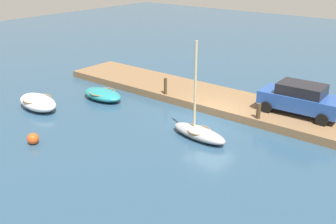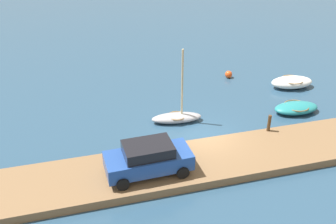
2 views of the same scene
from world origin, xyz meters
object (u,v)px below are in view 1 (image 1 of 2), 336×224
rowboat_white (38,102)px  parked_car (301,98)px  mooring_post_mid_west (165,86)px  rowboat_grey (199,132)px  mooring_post_west (258,111)px  rowboat_teal (103,94)px  marker_buoy (33,139)px

rowboat_white → parked_car: (-12.79, -7.85, 0.90)m
rowboat_white → mooring_post_mid_west: size_ratio=3.20×
rowboat_grey → mooring_post_west: (-1.61, -3.20, 0.51)m
mooring_post_west → parked_car: size_ratio=0.19×
mooring_post_mid_west → parked_car: parked_car is taller
mooring_post_west → mooring_post_mid_west: mooring_post_mid_west is taller
rowboat_teal → mooring_post_mid_west: size_ratio=2.99×
rowboat_teal → parked_car: (-11.04, -4.31, 0.99)m
rowboat_grey → marker_buoy: size_ratio=8.65×
rowboat_teal → parked_car: 11.89m
mooring_post_mid_west → rowboat_white: bearing=49.1°
rowboat_white → mooring_post_mid_west: bearing=-124.6°
rowboat_grey → parked_car: 6.12m
rowboat_grey → parked_car: rowboat_grey is taller
rowboat_grey → parked_car: bearing=-113.7°
mooring_post_west → marker_buoy: 11.53m
mooring_post_west → parked_car: 2.53m
mooring_post_mid_west → rowboat_grey: bearing=145.9°
rowboat_grey → rowboat_teal: rowboat_grey is taller
parked_car → rowboat_teal: bearing=19.5°
mooring_post_mid_west → marker_buoy: (1.19, 8.73, -0.69)m
rowboat_white → parked_car: 15.03m
rowboat_grey → mooring_post_mid_west: bearing=-27.7°
rowboat_white → marker_buoy: bearing=149.2°
rowboat_grey → mooring_post_mid_west: rowboat_grey is taller
rowboat_teal → rowboat_white: bearing=66.0°
rowboat_white → rowboat_grey: rowboat_grey is taller
rowboat_white → marker_buoy: rowboat_white is taller
mooring_post_west → rowboat_teal: bearing=13.3°
marker_buoy → mooring_post_mid_west: bearing=-97.8°
rowboat_white → parked_car: parked_car is taller
rowboat_white → marker_buoy: (-3.85, 2.92, -0.15)m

